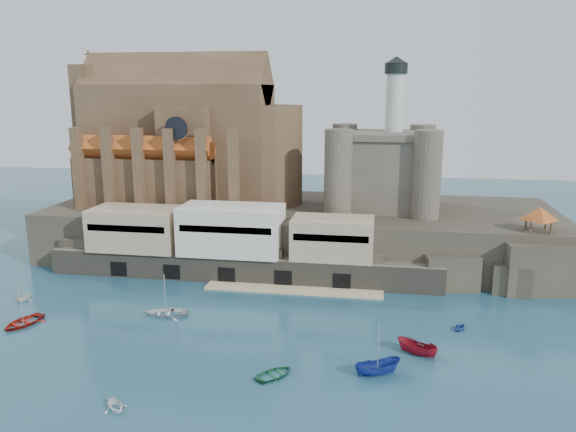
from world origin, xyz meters
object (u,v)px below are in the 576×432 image
at_px(boat_1, 115,409).
at_px(boat_2, 377,374).
at_px(castle_keep, 382,166).
at_px(boat_0, 23,324).
at_px(church, 188,143).
at_px(pavilion, 539,215).

bearing_deg(boat_1, boat_2, -23.71).
height_order(castle_keep, boat_0, castle_keep).
height_order(church, boat_1, church).
distance_m(church, boat_2, 68.20).
height_order(castle_keep, boat_2, castle_keep).
relative_size(pavilion, boat_0, 0.99).
relative_size(boat_0, boat_2, 1.13).
bearing_deg(castle_keep, boat_2, -89.73).
relative_size(pavilion, boat_1, 1.95).
distance_m(church, boat_0, 50.37).
bearing_deg(castle_keep, church, 178.89).
xyz_separation_m(pavilion, boat_2, (-25.69, -34.40, -12.73)).
height_order(church, castle_keep, church).
distance_m(church, castle_keep, 40.39).
bearing_deg(boat_2, church, 14.18).
relative_size(castle_keep, boat_1, 8.93).
bearing_deg(boat_1, pavilion, -6.41).
xyz_separation_m(church, boat_1, (13.13, -62.42, -22.13)).
height_order(pavilion, boat_0, pavilion).
bearing_deg(pavilion, church, 166.52).
bearing_deg(church, castle_keep, -1.11).
bearing_deg(boat_1, boat_0, 94.03).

